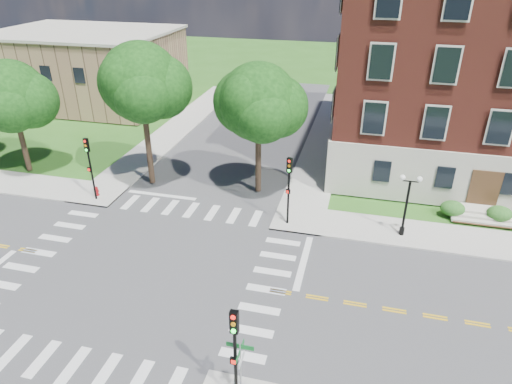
% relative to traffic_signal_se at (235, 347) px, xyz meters
% --- Properties ---
extents(ground, '(160.00, 160.00, 0.00)m').
position_rel_traffic_signal_se_xyz_m(ground, '(-7.63, 7.25, -3.19)').
color(ground, '#2A5B19').
rests_on(ground, ground).
extents(road_ew, '(90.00, 12.00, 0.01)m').
position_rel_traffic_signal_se_xyz_m(road_ew, '(-7.63, 7.25, -3.18)').
color(road_ew, '#3D3D3F').
rests_on(road_ew, ground).
extents(road_ns, '(12.00, 90.00, 0.01)m').
position_rel_traffic_signal_se_xyz_m(road_ns, '(-7.63, 7.25, -3.18)').
color(road_ns, '#3D3D3F').
rests_on(road_ns, ground).
extents(sidewalk_ne, '(34.00, 34.00, 0.12)m').
position_rel_traffic_signal_se_xyz_m(sidewalk_ne, '(7.75, 22.63, -3.13)').
color(sidewalk_ne, '#9E9B93').
rests_on(sidewalk_ne, ground).
extents(sidewalk_nw, '(34.00, 34.00, 0.12)m').
position_rel_traffic_signal_se_xyz_m(sidewalk_nw, '(-23.00, 22.63, -3.13)').
color(sidewalk_nw, '#9E9B93').
rests_on(sidewalk_nw, ground).
extents(crosswalk_east, '(2.20, 10.20, 0.02)m').
position_rel_traffic_signal_se_xyz_m(crosswalk_east, '(-0.43, 7.25, -3.19)').
color(crosswalk_east, silver).
rests_on(crosswalk_east, ground).
extents(stop_bar_east, '(0.40, 5.50, 0.00)m').
position_rel_traffic_signal_se_xyz_m(stop_bar_east, '(1.17, 10.25, -3.19)').
color(stop_bar_east, silver).
rests_on(stop_bar_east, ground).
extents(secondary_building, '(20.40, 15.40, 8.30)m').
position_rel_traffic_signal_se_xyz_m(secondary_building, '(-29.63, 37.25, 1.09)').
color(secondary_building, '#8D664D').
rests_on(secondary_building, ground).
extents(tree_b, '(5.58, 5.58, 9.17)m').
position_rel_traffic_signal_se_xyz_m(tree_b, '(-23.34, 17.39, 3.29)').
color(tree_b, black).
rests_on(tree_b, ground).
extents(tree_c, '(5.80, 5.80, 10.94)m').
position_rel_traffic_signal_se_xyz_m(tree_c, '(-12.21, 17.78, 4.94)').
color(tree_c, black).
rests_on(tree_c, ground).
extents(tree_d, '(5.59, 5.59, 9.81)m').
position_rel_traffic_signal_se_xyz_m(tree_d, '(-3.64, 18.43, 3.92)').
color(tree_d, black).
rests_on(tree_d, ground).
extents(traffic_signal_se, '(0.33, 0.36, 4.80)m').
position_rel_traffic_signal_se_xyz_m(traffic_signal_se, '(0.00, 0.00, 0.00)').
color(traffic_signal_se, black).
rests_on(traffic_signal_se, ground).
extents(traffic_signal_ne, '(0.38, 0.46, 4.80)m').
position_rel_traffic_signal_se_xyz_m(traffic_signal_ne, '(-0.56, 14.23, 0.00)').
color(traffic_signal_ne, black).
rests_on(traffic_signal_ne, ground).
extents(traffic_signal_nw, '(0.36, 0.41, 4.80)m').
position_rel_traffic_signal_se_xyz_m(traffic_signal_nw, '(-15.03, 14.12, 0.00)').
color(traffic_signal_nw, black).
rests_on(traffic_signal_nw, ground).
extents(twin_lamp_west, '(1.36, 0.36, 4.23)m').
position_rel_traffic_signal_se_xyz_m(twin_lamp_west, '(6.91, 14.66, -0.66)').
color(twin_lamp_west, black).
rests_on(twin_lamp_west, ground).
extents(street_sign_pole, '(1.10, 1.10, 3.10)m').
position_rel_traffic_signal_se_xyz_m(street_sign_pole, '(0.17, 0.13, -0.88)').
color(street_sign_pole, gray).
rests_on(street_sign_pole, ground).
extents(fire_hydrant, '(0.35, 0.35, 0.75)m').
position_rel_traffic_signal_se_xyz_m(fire_hydrant, '(-15.25, 14.65, -2.72)').
color(fire_hydrant, '#980B0F').
rests_on(fire_hydrant, ground).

